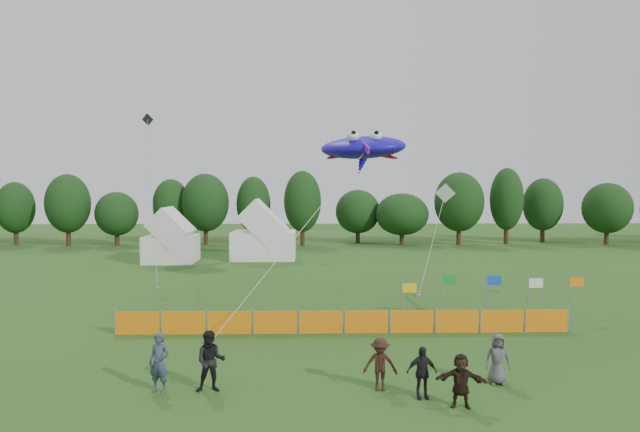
{
  "coord_description": "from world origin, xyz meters",
  "views": [
    {
      "loc": [
        -0.58,
        -17.96,
        6.46
      ],
      "look_at": [
        0.0,
        6.0,
        5.2
      ],
      "focal_mm": 32.0,
      "sensor_mm": 36.0,
      "label": 1
    }
  ],
  "objects_px": {
    "tent_left": "(171,240)",
    "spectator_f": "(461,381)",
    "spectator_b": "(211,361)",
    "stingray_kite": "(362,148)",
    "spectator_c": "(380,364)",
    "spectator_d": "(422,372)",
    "spectator_e": "(497,359)",
    "barrier_fence": "(344,322)",
    "spectator_a": "(159,363)",
    "tent_right": "(264,236)"
  },
  "relations": [
    {
      "from": "tent_left",
      "to": "barrier_fence",
      "type": "relative_size",
      "value": 0.21
    },
    {
      "from": "spectator_c",
      "to": "stingray_kite",
      "type": "distance_m",
      "value": 17.65
    },
    {
      "from": "spectator_a",
      "to": "spectator_c",
      "type": "bearing_deg",
      "value": 16.14
    },
    {
      "from": "spectator_b",
      "to": "spectator_c",
      "type": "distance_m",
      "value": 5.34
    },
    {
      "from": "spectator_d",
      "to": "spectator_c",
      "type": "bearing_deg",
      "value": 145.96
    },
    {
      "from": "spectator_b",
      "to": "spectator_e",
      "type": "distance_m",
      "value": 9.26
    },
    {
      "from": "spectator_a",
      "to": "spectator_f",
      "type": "xyz_separation_m",
      "value": [
        9.11,
        -1.42,
        -0.15
      ]
    },
    {
      "from": "tent_right",
      "to": "spectator_e",
      "type": "height_order",
      "value": "tent_right"
    },
    {
      "from": "stingray_kite",
      "to": "spectator_c",
      "type": "bearing_deg",
      "value": -93.52
    },
    {
      "from": "tent_left",
      "to": "spectator_c",
      "type": "relative_size",
      "value": 2.53
    },
    {
      "from": "spectator_b",
      "to": "barrier_fence",
      "type": "bearing_deg",
      "value": 50.99
    },
    {
      "from": "tent_right",
      "to": "spectator_e",
      "type": "relative_size",
      "value": 3.42
    },
    {
      "from": "spectator_d",
      "to": "stingray_kite",
      "type": "relative_size",
      "value": 0.09
    },
    {
      "from": "spectator_e",
      "to": "spectator_f",
      "type": "distance_m",
      "value": 2.6
    },
    {
      "from": "spectator_b",
      "to": "spectator_d",
      "type": "height_order",
      "value": "spectator_b"
    },
    {
      "from": "tent_left",
      "to": "barrier_fence",
      "type": "bearing_deg",
      "value": -61.17
    },
    {
      "from": "spectator_e",
      "to": "spectator_f",
      "type": "height_order",
      "value": "spectator_e"
    },
    {
      "from": "tent_left",
      "to": "spectator_b",
      "type": "xyz_separation_m",
      "value": [
        8.48,
        -30.84,
        -0.92
      ]
    },
    {
      "from": "spectator_b",
      "to": "spectator_e",
      "type": "height_order",
      "value": "spectator_b"
    },
    {
      "from": "tent_right",
      "to": "spectator_c",
      "type": "relative_size",
      "value": 3.4
    },
    {
      "from": "spectator_d",
      "to": "stingray_kite",
      "type": "distance_m",
      "value": 18.26
    },
    {
      "from": "spectator_c",
      "to": "spectator_e",
      "type": "height_order",
      "value": "spectator_c"
    },
    {
      "from": "spectator_e",
      "to": "spectator_f",
      "type": "bearing_deg",
      "value": -128.6
    },
    {
      "from": "stingray_kite",
      "to": "tent_left",
      "type": "bearing_deg",
      "value": 134.41
    },
    {
      "from": "tent_right",
      "to": "spectator_f",
      "type": "relative_size",
      "value": 3.6
    },
    {
      "from": "tent_left",
      "to": "spectator_f",
      "type": "distance_m",
      "value": 36.06
    },
    {
      "from": "tent_left",
      "to": "spectator_e",
      "type": "distance_m",
      "value": 35.17
    },
    {
      "from": "tent_left",
      "to": "stingray_kite",
      "type": "xyz_separation_m",
      "value": [
        14.78,
        -15.09,
        6.79
      ]
    },
    {
      "from": "tent_right",
      "to": "stingray_kite",
      "type": "height_order",
      "value": "stingray_kite"
    },
    {
      "from": "spectator_b",
      "to": "spectator_c",
      "type": "relative_size",
      "value": 1.15
    },
    {
      "from": "barrier_fence",
      "to": "spectator_b",
      "type": "bearing_deg",
      "value": -123.6
    },
    {
      "from": "spectator_c",
      "to": "spectator_d",
      "type": "height_order",
      "value": "spectator_c"
    },
    {
      "from": "tent_left",
      "to": "spectator_e",
      "type": "height_order",
      "value": "tent_left"
    },
    {
      "from": "spectator_c",
      "to": "stingray_kite",
      "type": "xyz_separation_m",
      "value": [
        0.97,
        15.78,
        7.83
      ]
    },
    {
      "from": "tent_left",
      "to": "spectator_f",
      "type": "xyz_separation_m",
      "value": [
        15.99,
        -32.3,
        -1.09
      ]
    },
    {
      "from": "spectator_a",
      "to": "spectator_b",
      "type": "relative_size",
      "value": 0.98
    },
    {
      "from": "spectator_a",
      "to": "spectator_e",
      "type": "bearing_deg",
      "value": 18.8
    },
    {
      "from": "tent_left",
      "to": "spectator_f",
      "type": "relative_size",
      "value": 2.68
    },
    {
      "from": "spectator_a",
      "to": "barrier_fence",
      "type": "bearing_deg",
      "value": 64.49
    },
    {
      "from": "tent_left",
      "to": "spectator_f",
      "type": "bearing_deg",
      "value": -63.67
    },
    {
      "from": "spectator_d",
      "to": "spectator_e",
      "type": "distance_m",
      "value": 2.98
    },
    {
      "from": "barrier_fence",
      "to": "spectator_f",
      "type": "height_order",
      "value": "spectator_f"
    },
    {
      "from": "tent_right",
      "to": "stingray_kite",
      "type": "xyz_separation_m",
      "value": [
        7.07,
        -17.1,
        6.65
      ]
    },
    {
      "from": "spectator_d",
      "to": "barrier_fence",
      "type": "bearing_deg",
      "value": 99.95
    },
    {
      "from": "tent_right",
      "to": "spectator_b",
      "type": "distance_m",
      "value": 32.88
    },
    {
      "from": "spectator_a",
      "to": "stingray_kite",
      "type": "distance_m",
      "value": 19.27
    },
    {
      "from": "spectator_b",
      "to": "spectator_d",
      "type": "distance_m",
      "value": 6.56
    },
    {
      "from": "tent_left",
      "to": "tent_right",
      "type": "height_order",
      "value": "tent_right"
    },
    {
      "from": "spectator_a",
      "to": "tent_right",
      "type": "bearing_deg",
      "value": 104.63
    },
    {
      "from": "spectator_d",
      "to": "tent_left",
      "type": "bearing_deg",
      "value": 111.74
    }
  ]
}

